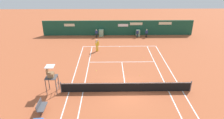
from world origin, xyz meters
name	(u,v)px	position (x,y,z in m)	size (l,w,h in m)	color
ground_plane	(125,88)	(0.00, 0.58, 0.00)	(80.00, 80.00, 0.01)	#B25633
tennis_net	(126,87)	(0.00, 0.00, 0.51)	(12.10, 0.10, 1.07)	#4C4C51
sponsor_back_wall	(118,28)	(0.00, 16.96, 1.20)	(25.00, 1.02, 2.49)	#194C38
umpire_chair	(51,76)	(-6.77, 0.05, 1.73)	(1.00, 1.00, 2.69)	#47474C
player_bench	(41,106)	(-7.00, -2.68, 0.51)	(0.54, 1.30, 0.88)	#38383D
player_on_baseline	(97,44)	(-3.16, 9.90, 1.01)	(0.51, 0.86, 1.89)	yellow
ball_kid_centre_post	(147,33)	(4.58, 15.69, 0.78)	(0.45, 0.19, 1.35)	black
ball_kid_left_post	(137,33)	(3.09, 15.69, 0.74)	(0.43, 0.21, 1.29)	black
ball_kid_right_post	(97,33)	(-3.55, 15.69, 0.79)	(0.46, 0.20, 1.38)	black
tennis_ball_mid_court	(140,75)	(1.72, 2.98, 0.03)	(0.07, 0.07, 0.07)	#CCE033
tennis_ball_near_service_line	(96,71)	(-2.99, 4.15, 0.03)	(0.07, 0.07, 0.07)	#CCE033
tennis_ball_by_sideline	(144,57)	(2.87, 7.61, 0.03)	(0.07, 0.07, 0.07)	#CCE033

